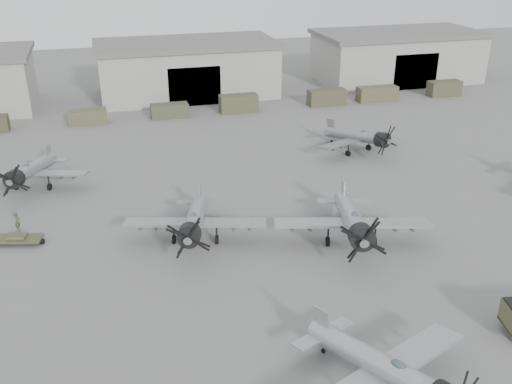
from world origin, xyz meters
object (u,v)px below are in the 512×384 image
Objects in this scene: aircraft_mid_1 at (194,221)px; ground_crew at (18,221)px; aircraft_near_1 at (389,371)px; aircraft_far_0 at (30,171)px; aircraft_mid_2 at (353,221)px; aircraft_far_1 at (360,137)px.

aircraft_mid_1 is 6.54× the size of ground_crew.
aircraft_far_0 is (-21.91, 36.81, -0.10)m from aircraft_near_1.
aircraft_mid_2 reaches higher than ground_crew.
aircraft_far_0 is at bearing 160.84° from aircraft_far_1.
aircraft_mid_1 is at bearing -164.78° from aircraft_far_1.
aircraft_near_1 is 22.28m from aircraft_mid_1.
ground_crew is (-38.21, -9.91, -1.18)m from aircraft_far_1.
aircraft_mid_2 reaches higher than aircraft_far_0.
aircraft_far_1 is (15.79, 37.62, -0.12)m from aircraft_near_1.
aircraft_mid_1 reaches higher than ground_crew.
aircraft_far_0 is at bearing 3.77° from ground_crew.
aircraft_near_1 is 17.84m from aircraft_mid_2.
aircraft_far_0 reaches higher than aircraft_far_1.
aircraft_near_1 is 6.44× the size of ground_crew.
aircraft_near_1 reaches higher than ground_crew.
aircraft_near_1 reaches higher than aircraft_far_1.
aircraft_mid_1 is (-7.40, 21.01, -0.00)m from aircraft_near_1.
aircraft_near_1 is at bearing -92.38° from aircraft_mid_2.
aircraft_far_0 is 1.02× the size of aircraft_far_1.
aircraft_near_1 is 0.91× the size of aircraft_mid_2.
ground_crew is at bearing -75.60° from aircraft_far_0.
aircraft_mid_1 is 0.92× the size of aircraft_mid_2.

